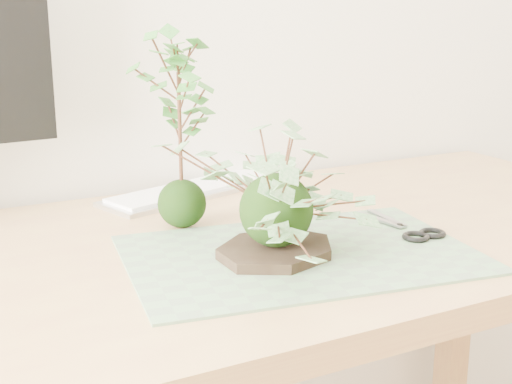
% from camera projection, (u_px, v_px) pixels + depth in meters
% --- Properties ---
extents(desk, '(1.60, 0.70, 0.74)m').
position_uv_depth(desk, '(242.00, 292.00, 1.12)').
color(desk, tan).
rests_on(desk, ground_plane).
extents(cutting_mat, '(0.54, 0.40, 0.00)m').
position_uv_depth(cutting_mat, '(300.00, 254.00, 1.03)').
color(cutting_mat, slate).
rests_on(cutting_mat, desk).
extents(stone_dish, '(0.23, 0.23, 0.01)m').
position_uv_depth(stone_dish, '(276.00, 250.00, 1.02)').
color(stone_dish, black).
rests_on(stone_dish, cutting_mat).
extents(ivy_kokedama, '(0.38, 0.38, 0.21)m').
position_uv_depth(ivy_kokedama, '(277.00, 176.00, 0.99)').
color(ivy_kokedama, black).
rests_on(ivy_kokedama, stone_dish).
extents(maple_kokedama, '(0.22, 0.22, 0.33)m').
position_uv_depth(maple_kokedama, '(179.00, 85.00, 1.10)').
color(maple_kokedama, black).
rests_on(maple_kokedama, desk).
extents(keyboard, '(0.39, 0.22, 0.01)m').
position_uv_depth(keyboard, '(194.00, 190.00, 1.37)').
color(keyboard, '#BBBBBB').
rests_on(keyboard, desk).
extents(scissors, '(0.08, 0.17, 0.01)m').
position_uv_depth(scissors, '(414.00, 231.00, 1.12)').
color(scissors, gray).
rests_on(scissors, cutting_mat).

